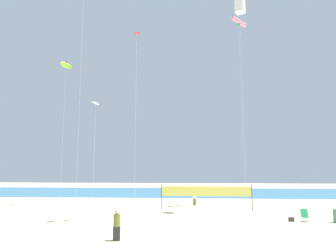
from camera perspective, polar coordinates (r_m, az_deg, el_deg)
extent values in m
plane|color=beige|center=(18.39, 3.42, -20.09)|extent=(120.00, 120.00, 0.00)
cube|color=teal|center=(50.30, 3.87, -12.20)|extent=(120.00, 20.00, 0.01)
cube|color=olive|center=(33.09, 4.96, -13.92)|extent=(0.34, 0.20, 0.71)
cylinder|color=white|center=(33.03, 4.94, -12.80)|extent=(0.36, 0.36, 0.59)
sphere|color=brown|center=(32.99, 4.93, -12.06)|extent=(0.26, 0.26, 0.26)
cube|color=#2D2D33|center=(17.77, -9.56, -19.18)|extent=(0.37, 0.22, 0.77)
cylinder|color=olive|center=(17.64, -9.50, -16.95)|extent=(0.39, 0.39, 0.63)
sphere|color=beige|center=(17.57, -9.47, -15.47)|extent=(0.28, 0.28, 0.28)
cube|color=#1E8C4C|center=(25.35, 24.32, -15.27)|extent=(0.52, 0.48, 0.03)
cube|color=#1E8C4C|center=(25.58, 24.05, -14.58)|extent=(0.52, 0.23, 0.57)
cylinder|color=silver|center=(25.24, 24.46, -15.67)|extent=(0.03, 0.03, 0.32)
cylinder|color=silver|center=(25.51, 24.23, -15.59)|extent=(0.03, 0.03, 0.32)
cylinder|color=#4C4C51|center=(29.64, -1.22, -13.03)|extent=(0.08, 0.08, 2.40)
cylinder|color=#4C4C51|center=(29.88, 15.40, -12.72)|extent=(0.08, 0.08, 2.40)
cube|color=#EAE566|center=(29.42, 7.11, -11.99)|extent=(8.39, 0.20, 0.90)
cube|color=#2D2D33|center=(25.12, 22.01, -15.85)|extent=(0.39, 0.19, 0.31)
cylinder|color=silver|center=(26.44, -16.06, 7.19)|extent=(0.01, 0.01, 21.22)
cylinder|color=silver|center=(23.38, -13.67, -6.46)|extent=(0.01, 0.01, 8.74)
pyramid|color=white|center=(23.87, -13.27, 4.23)|extent=(0.56, 0.55, 0.32)
cylinder|color=silver|center=(23.55, -6.09, 0.49)|extent=(0.01, 0.01, 14.58)
pyramid|color=red|center=(25.64, -5.87, 16.97)|extent=(0.71, 0.71, 0.26)
cylinder|color=silver|center=(28.15, 13.85, 3.76)|extent=(0.01, 0.01, 18.88)
cube|color=white|center=(31.39, 13.26, 20.91)|extent=(1.09, 1.09, 1.29)
cylinder|color=silver|center=(33.25, 13.57, 2.86)|extent=(0.01, 0.01, 19.85)
cylinder|color=pink|center=(36.38, 13.05, 18.42)|extent=(2.02, 2.23, 0.45)
sphere|color=green|center=(36.24, 13.06, 17.96)|extent=(0.27, 0.27, 0.27)
cylinder|color=silver|center=(35.03, -19.02, -1.26)|extent=(0.01, 0.01, 15.27)
ellipsoid|color=#8CD833|center=(36.63, -18.49, 10.69)|extent=(1.21, 1.75, 0.68)
cube|color=#D833A5|center=(36.70, -18.47, 11.06)|extent=(0.33, 0.06, 0.41)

